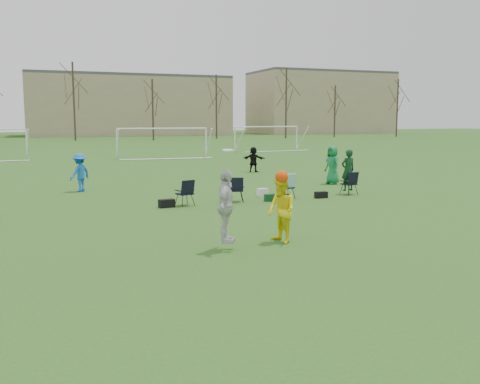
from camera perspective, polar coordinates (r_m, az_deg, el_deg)
name	(u,v)px	position (r m, az deg, el deg)	size (l,w,h in m)	color
ground	(302,252)	(12.99, 6.64, -6.38)	(260.00, 260.00, 0.00)	#2D531A
fielder_blue	(80,173)	(24.45, -16.73, 1.99)	(1.08, 0.62, 1.68)	blue
fielder_green_far	(332,165)	(26.53, 9.83, 2.86)	(0.92, 0.60, 1.87)	#14753F
fielder_black	(254,159)	(32.20, 1.45, 3.50)	(1.40, 0.45, 1.51)	black
center_contest	(256,208)	(13.31, 1.76, -1.70)	(2.43, 1.29, 2.46)	silver
sideline_setup	(285,184)	(21.44, 4.79, 0.81)	(8.62, 1.78, 1.90)	#0E341A
goal_mid	(162,134)	(44.27, -8.27, 6.11)	(7.40, 0.63, 2.46)	white
goal_right	(267,132)	(53.80, 2.89, 6.46)	(7.35, 1.14, 2.46)	white
tree_line	(77,105)	(81.23, -17.03, 8.82)	(110.28, 3.28, 11.40)	#382B21
building_row	(101,104)	(107.91, -14.62, 9.05)	(126.00, 16.00, 13.00)	tan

